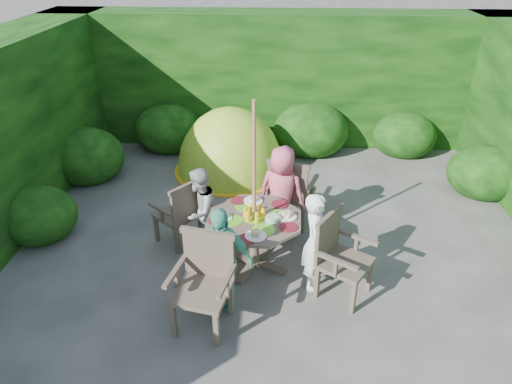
{
  "coord_description": "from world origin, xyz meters",
  "views": [
    {
      "loc": [
        -0.03,
        -5.0,
        3.71
      ],
      "look_at": [
        -0.3,
        0.08,
        0.85
      ],
      "focal_mm": 32.0,
      "sensor_mm": 36.0,
      "label": 1
    }
  ],
  "objects_px": {
    "garden_chair_left": "(181,212)",
    "child_left": "(200,211)",
    "patio_table": "(255,226)",
    "parasol_pole": "(254,190)",
    "dome_tent": "(231,170)",
    "garden_chair_front": "(204,280)",
    "garden_chair_right": "(339,255)",
    "child_front": "(220,259)",
    "garden_chair_back": "(291,191)",
    "child_back": "(282,193)",
    "child_right": "(315,242)"
  },
  "relations": [
    {
      "from": "child_right",
      "to": "dome_tent",
      "type": "relative_size",
      "value": 0.54
    },
    {
      "from": "parasol_pole",
      "to": "garden_chair_back",
      "type": "distance_m",
      "value": 1.22
    },
    {
      "from": "garden_chair_right",
      "to": "child_right",
      "type": "height_order",
      "value": "child_right"
    },
    {
      "from": "patio_table",
      "to": "garden_chair_left",
      "type": "height_order",
      "value": "garden_chair_left"
    },
    {
      "from": "garden_chair_front",
      "to": "dome_tent",
      "type": "height_order",
      "value": "dome_tent"
    },
    {
      "from": "child_left",
      "to": "child_right",
      "type": "bearing_deg",
      "value": 79.39
    },
    {
      "from": "garden_chair_back",
      "to": "child_front",
      "type": "xyz_separation_m",
      "value": [
        -0.79,
        -1.71,
        0.09
      ]
    },
    {
      "from": "garden_chair_left",
      "to": "child_right",
      "type": "bearing_deg",
      "value": 104.64
    },
    {
      "from": "parasol_pole",
      "to": "garden_chair_right",
      "type": "relative_size",
      "value": 2.23
    },
    {
      "from": "parasol_pole",
      "to": "child_left",
      "type": "distance_m",
      "value": 0.95
    },
    {
      "from": "garden_chair_right",
      "to": "child_back",
      "type": "distance_m",
      "value": 1.35
    },
    {
      "from": "parasol_pole",
      "to": "child_front",
      "type": "relative_size",
      "value": 1.72
    },
    {
      "from": "patio_table",
      "to": "garden_chair_left",
      "type": "xyz_separation_m",
      "value": [
        -1.01,
        0.44,
        -0.11
      ]
    },
    {
      "from": "garden_chair_front",
      "to": "child_right",
      "type": "xyz_separation_m",
      "value": [
        1.2,
        0.65,
        0.08
      ]
    },
    {
      "from": "garden_chair_back",
      "to": "child_right",
      "type": "relative_size",
      "value": 0.83
    },
    {
      "from": "patio_table",
      "to": "parasol_pole",
      "type": "bearing_deg",
      "value": 168.24
    },
    {
      "from": "parasol_pole",
      "to": "garden_chair_back",
      "type": "xyz_separation_m",
      "value": [
        0.46,
        0.99,
        -0.55
      ]
    },
    {
      "from": "parasol_pole",
      "to": "child_right",
      "type": "height_order",
      "value": "parasol_pole"
    },
    {
      "from": "child_front",
      "to": "dome_tent",
      "type": "relative_size",
      "value": 0.55
    },
    {
      "from": "patio_table",
      "to": "garden_chair_right",
      "type": "height_order",
      "value": "garden_chair_right"
    },
    {
      "from": "garden_chair_left",
      "to": "garden_chair_front",
      "type": "bearing_deg",
      "value": 59.29
    },
    {
      "from": "dome_tent",
      "to": "garden_chair_back",
      "type": "bearing_deg",
      "value": -62.48
    },
    {
      "from": "garden_chair_right",
      "to": "child_front",
      "type": "xyz_separation_m",
      "value": [
        -1.33,
        -0.28,
        0.11
      ]
    },
    {
      "from": "garden_chair_back",
      "to": "child_left",
      "type": "relative_size",
      "value": 0.88
    },
    {
      "from": "parasol_pole",
      "to": "dome_tent",
      "type": "xyz_separation_m",
      "value": [
        -0.58,
        2.69,
        -1.1
      ]
    },
    {
      "from": "garden_chair_back",
      "to": "garden_chair_front",
      "type": "height_order",
      "value": "garden_chair_back"
    },
    {
      "from": "garden_chair_back",
      "to": "child_right",
      "type": "height_order",
      "value": "child_right"
    },
    {
      "from": "garden_chair_back",
      "to": "garden_chair_left",
      "type": "bearing_deg",
      "value": 38.91
    },
    {
      "from": "parasol_pole",
      "to": "child_left",
      "type": "xyz_separation_m",
      "value": [
        -0.73,
        0.33,
        -0.51
      ]
    },
    {
      "from": "garden_chair_front",
      "to": "child_left",
      "type": "height_order",
      "value": "child_left"
    },
    {
      "from": "parasol_pole",
      "to": "garden_chair_back",
      "type": "bearing_deg",
      "value": 64.92
    },
    {
      "from": "garden_chair_front",
      "to": "child_left",
      "type": "xyz_separation_m",
      "value": [
        -0.26,
        1.32,
        0.04
      ]
    },
    {
      "from": "child_left",
      "to": "dome_tent",
      "type": "distance_m",
      "value": 2.44
    },
    {
      "from": "parasol_pole",
      "to": "garden_chair_right",
      "type": "height_order",
      "value": "parasol_pole"
    },
    {
      "from": "garden_chair_left",
      "to": "child_back",
      "type": "distance_m",
      "value": 1.38
    },
    {
      "from": "patio_table",
      "to": "garden_chair_front",
      "type": "height_order",
      "value": "garden_chair_front"
    },
    {
      "from": "child_left",
      "to": "dome_tent",
      "type": "xyz_separation_m",
      "value": [
        0.15,
        2.36,
        -0.59
      ]
    },
    {
      "from": "parasol_pole",
      "to": "child_back",
      "type": "distance_m",
      "value": 0.91
    },
    {
      "from": "patio_table",
      "to": "garden_chair_left",
      "type": "bearing_deg",
      "value": 156.51
    },
    {
      "from": "parasol_pole",
      "to": "child_back",
      "type": "bearing_deg",
      "value": 65.43
    },
    {
      "from": "patio_table",
      "to": "garden_chair_right",
      "type": "relative_size",
      "value": 1.65
    },
    {
      "from": "garden_chair_right",
      "to": "child_front",
      "type": "bearing_deg",
      "value": 134.5
    },
    {
      "from": "garden_chair_back",
      "to": "child_back",
      "type": "distance_m",
      "value": 0.31
    },
    {
      "from": "garden_chair_right",
      "to": "parasol_pole",
      "type": "bearing_deg",
      "value": 98.53
    },
    {
      "from": "garden_chair_back",
      "to": "child_back",
      "type": "bearing_deg",
      "value": 82.03
    },
    {
      "from": "child_front",
      "to": "garden_chair_left",
      "type": "bearing_deg",
      "value": 131.21
    },
    {
      "from": "garden_chair_left",
      "to": "child_left",
      "type": "bearing_deg",
      "value": 107.82
    },
    {
      "from": "garden_chair_right",
      "to": "garden_chair_left",
      "type": "height_order",
      "value": "garden_chair_right"
    },
    {
      "from": "garden_chair_back",
      "to": "garden_chair_right",
      "type": "bearing_deg",
      "value": 129.12
    },
    {
      "from": "patio_table",
      "to": "child_left",
      "type": "bearing_deg",
      "value": 155.5
    }
  ]
}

